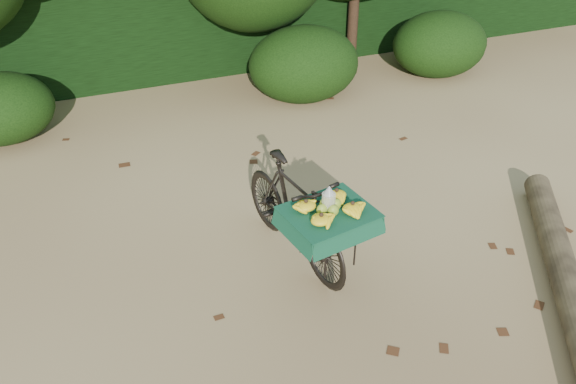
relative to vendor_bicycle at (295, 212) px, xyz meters
name	(u,v)px	position (x,y,z in m)	size (l,w,h in m)	color
ground	(324,284)	(0.11, -0.53, -0.57)	(80.00, 80.00, 0.00)	tan
vendor_bicycle	(295,212)	(0.00, 0.00, 0.00)	(1.00, 1.94, 1.12)	black
fallen_log	(572,300)	(2.15, -1.72, -0.42)	(0.29, 0.29, 4.06)	brown
hedge_backdrop	(181,12)	(0.11, 5.77, 0.33)	(26.00, 1.80, 1.80)	black
bush_clumps	(244,76)	(0.61, 3.77, -0.12)	(8.80, 1.70, 0.90)	black
leaf_litter	(301,245)	(0.11, 0.12, -0.56)	(7.00, 7.30, 0.01)	#482713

